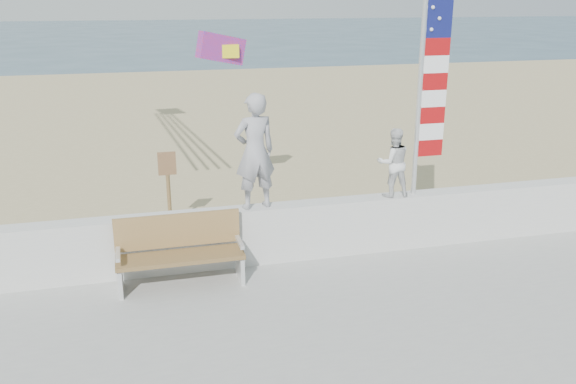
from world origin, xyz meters
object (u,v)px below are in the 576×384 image
object	(u,v)px
child	(393,163)
bench	(180,250)
adult	(255,152)
flag	(428,75)

from	to	relation	value
child	bench	xyz separation A→B (m)	(-3.46, -0.45, -0.95)
adult	child	xyz separation A→B (m)	(2.25, 0.00, -0.32)
flag	bench	bearing A→B (deg)	-173.46
adult	bench	bearing A→B (deg)	9.65
bench	adult	bearing A→B (deg)	20.51
adult	bench	world-z (taller)	adult
adult	flag	distance (m)	2.94
child	bench	bearing A→B (deg)	11.74
adult	flag	world-z (taller)	flag
adult	child	bearing A→B (deg)	169.14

